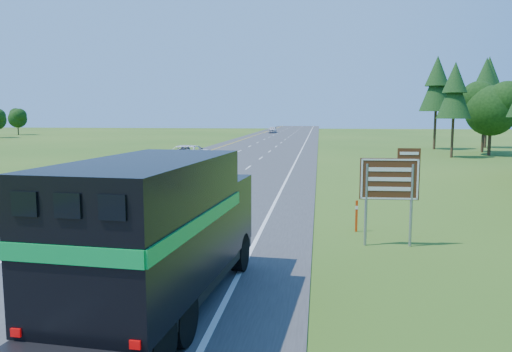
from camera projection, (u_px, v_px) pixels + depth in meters
The scene contains 7 objects.
road at pixel (247, 156), 53.59m from camera, with size 15.00×260.00×0.04m, color #38383A.
lane_markings at pixel (247, 155), 53.59m from camera, with size 11.15×260.00×0.01m.
horse_truck at pixel (160, 230), 11.16m from camera, with size 3.09×8.13×3.52m.
white_suv at pixel (185, 157), 41.56m from camera, with size 3.03×6.58×1.83m, color silver.
far_car at pixel (273, 130), 115.76m from camera, with size 1.80×4.47×1.52m, color silver.
exit_sign at pixel (390, 183), 16.85m from camera, with size 1.98×0.15×3.36m.
delineator at pixel (356, 215), 19.09m from camera, with size 0.10×0.06×1.22m.
Camera 1 is at (7.68, -2.90, 4.51)m, focal length 35.00 mm.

